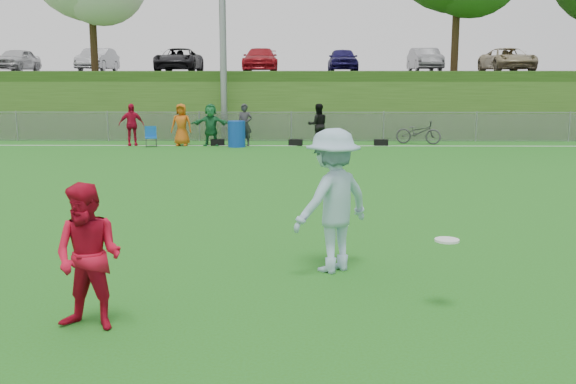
{
  "coord_description": "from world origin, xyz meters",
  "views": [
    {
      "loc": [
        0.29,
        -7.88,
        2.66
      ],
      "look_at": [
        0.16,
        0.5,
        1.18
      ],
      "focal_mm": 40.0,
      "sensor_mm": 36.0,
      "label": 1
    }
  ],
  "objects_px": {
    "player_red_center": "(89,257)",
    "bicycle": "(418,132)",
    "recycling_bin": "(237,134)",
    "frisbee": "(447,240)",
    "player_blue": "(333,201)"
  },
  "relations": [
    {
      "from": "player_red_center",
      "to": "bicycle",
      "type": "relative_size",
      "value": 0.86
    },
    {
      "from": "player_red_center",
      "to": "bicycle",
      "type": "distance_m",
      "value": 21.44
    },
    {
      "from": "recycling_bin",
      "to": "bicycle",
      "type": "xyz_separation_m",
      "value": [
        7.45,
        1.3,
        -0.03
      ]
    },
    {
      "from": "recycling_bin",
      "to": "frisbee",
      "type": "bearing_deg",
      "value": -77.11
    },
    {
      "from": "player_red_center",
      "to": "recycling_bin",
      "type": "bearing_deg",
      "value": 102.61
    },
    {
      "from": "frisbee",
      "to": "bicycle",
      "type": "bearing_deg",
      "value": 80.44
    },
    {
      "from": "player_red_center",
      "to": "player_blue",
      "type": "xyz_separation_m",
      "value": [
        2.71,
        2.19,
        0.2
      ]
    },
    {
      "from": "frisbee",
      "to": "bicycle",
      "type": "xyz_separation_m",
      "value": [
        3.28,
        19.5,
        -0.34
      ]
    },
    {
      "from": "player_blue",
      "to": "bicycle",
      "type": "bearing_deg",
      "value": -144.63
    },
    {
      "from": "player_blue",
      "to": "bicycle",
      "type": "relative_size",
      "value": 1.08
    },
    {
      "from": "player_blue",
      "to": "frisbee",
      "type": "relative_size",
      "value": 7.0
    },
    {
      "from": "player_red_center",
      "to": "frisbee",
      "type": "distance_m",
      "value": 4.01
    },
    {
      "from": "player_blue",
      "to": "bicycle",
      "type": "distance_m",
      "value": 18.56
    },
    {
      "from": "player_red_center",
      "to": "bicycle",
      "type": "bearing_deg",
      "value": 82.23
    },
    {
      "from": "player_blue",
      "to": "recycling_bin",
      "type": "distance_m",
      "value": 16.95
    }
  ]
}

